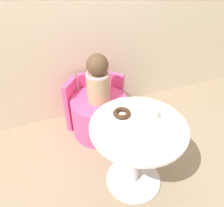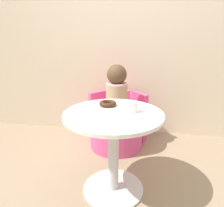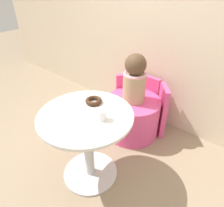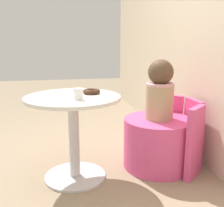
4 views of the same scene
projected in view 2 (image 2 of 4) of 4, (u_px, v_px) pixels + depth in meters
ground_plane at (108, 188)px, 1.62m from camera, size 12.00×12.00×0.00m
back_wall at (123, 35)px, 2.33m from camera, size 6.00×0.06×2.40m
round_table at (113, 138)px, 1.47m from camera, size 0.71×0.71×0.65m
tub_chair at (116, 128)px, 2.22m from camera, size 0.58×0.58×0.42m
booth_backrest at (119, 114)px, 2.43m from camera, size 0.68×0.25×0.57m
child_figure at (117, 89)px, 2.09m from camera, size 0.23×0.23×0.49m
donut at (108, 104)px, 1.55m from camera, size 0.13×0.13×0.04m
cup at (133, 107)px, 1.41m from camera, size 0.07×0.07×0.08m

